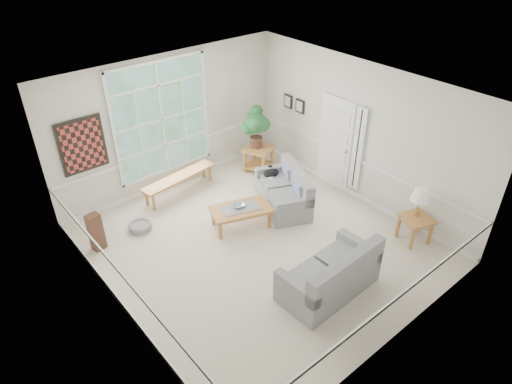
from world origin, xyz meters
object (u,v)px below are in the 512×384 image
at_px(loveseat_right, 283,189).
at_px(end_table, 259,159).
at_px(coffee_table, 241,217).
at_px(side_table, 414,229).
at_px(loveseat_front, 329,269).

bearing_deg(loveseat_right, end_table, 92.60).
height_order(coffee_table, side_table, side_table).
distance_m(loveseat_right, coffee_table, 1.16).
bearing_deg(end_table, loveseat_front, -114.13).
distance_m(loveseat_right, side_table, 2.74).
bearing_deg(coffee_table, end_table, 60.40).
relative_size(loveseat_front, side_table, 3.18).
relative_size(end_table, side_table, 1.15).
relative_size(coffee_table, side_table, 2.19).
xyz_separation_m(loveseat_right, side_table, (1.12, -2.49, -0.15)).
xyz_separation_m(coffee_table, end_table, (1.73, 1.50, 0.09)).
height_order(loveseat_right, loveseat_front, loveseat_front).
xyz_separation_m(loveseat_right, loveseat_front, (-1.13, -2.34, 0.04)).
relative_size(loveseat_right, loveseat_front, 0.91).
distance_m(end_table, side_table, 4.02).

